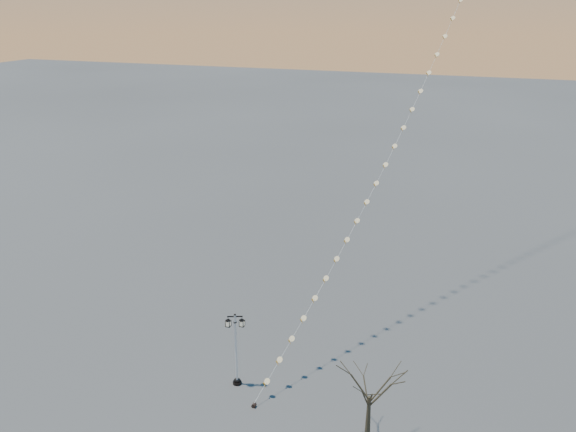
% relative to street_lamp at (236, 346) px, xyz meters
% --- Properties ---
extents(ground, '(300.00, 300.00, 0.00)m').
position_rel_street_lamp_xyz_m(ground, '(2.23, -1.19, -2.40)').
color(ground, '#4D4D4D').
rests_on(ground, ground).
extents(street_lamp, '(1.05, 0.64, 4.33)m').
position_rel_street_lamp_xyz_m(street_lamp, '(0.00, 0.00, 0.00)').
color(street_lamp, black).
rests_on(street_lamp, ground).
extents(bare_tree, '(2.64, 2.64, 4.38)m').
position_rel_street_lamp_xyz_m(bare_tree, '(7.64, -1.90, 0.65)').
color(bare_tree, '#352E1F').
rests_on(bare_tree, ground).
extents(kite_train, '(11.81, 37.66, 37.78)m').
position_rel_street_lamp_xyz_m(kite_train, '(7.24, 16.99, 16.41)').
color(kite_train, black).
rests_on(kite_train, ground).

